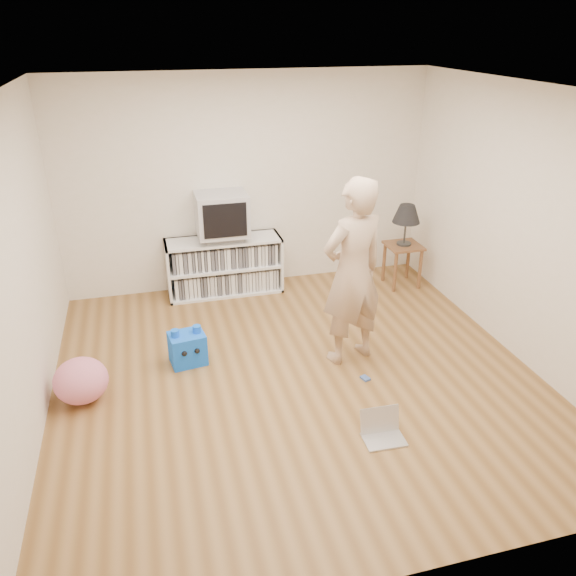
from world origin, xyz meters
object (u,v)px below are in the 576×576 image
(plush_pink, at_px, (81,381))
(plush_blue, at_px, (188,348))
(dvd_deck, at_px, (223,236))
(crt_tv, at_px, (222,214))
(media_unit, at_px, (224,265))
(side_table, at_px, (403,254))
(laptop, at_px, (382,430))
(person, at_px, (353,273))
(table_lamp, at_px, (407,215))

(plush_pink, bearing_deg, plush_blue, 20.87)
(dvd_deck, xyz_separation_m, crt_tv, (0.00, -0.00, 0.29))
(plush_blue, bearing_deg, plush_pink, -167.35)
(plush_blue, bearing_deg, dvd_deck, 59.76)
(media_unit, xyz_separation_m, side_table, (2.22, -0.39, 0.07))
(plush_blue, xyz_separation_m, plush_pink, (-0.97, -0.37, 0.03))
(media_unit, distance_m, dvd_deck, 0.39)
(laptop, bearing_deg, person, 84.64)
(person, bearing_deg, laptop, 66.70)
(laptop, bearing_deg, crt_tv, 106.91)
(media_unit, xyz_separation_m, dvd_deck, (0.00, -0.02, 0.39))
(media_unit, xyz_separation_m, plush_blue, (-0.62, -1.54, -0.18))
(media_unit, relative_size, laptop, 4.10)
(media_unit, xyz_separation_m, laptop, (0.80, -3.05, -0.29))
(plush_blue, bearing_deg, laptop, -55.09)
(person, relative_size, plush_blue, 4.72)
(media_unit, height_order, crt_tv, crt_tv)
(dvd_deck, relative_size, plush_blue, 1.14)
(laptop, xyz_separation_m, plush_pink, (-2.39, 1.14, 0.14))
(table_lamp, distance_m, laptop, 3.14)
(laptop, relative_size, plush_pink, 0.72)
(crt_tv, bearing_deg, dvd_deck, 90.00)
(crt_tv, height_order, plush_blue, crt_tv)
(side_table, bearing_deg, laptop, -117.97)
(table_lamp, height_order, person, person)
(dvd_deck, bearing_deg, person, -62.38)
(person, bearing_deg, media_unit, -78.41)
(side_table, bearing_deg, media_unit, 170.13)
(media_unit, distance_m, plush_blue, 1.67)
(dvd_deck, xyz_separation_m, table_lamp, (2.22, -0.37, 0.21))
(media_unit, distance_m, plush_pink, 2.49)
(crt_tv, height_order, table_lamp, crt_tv)
(media_unit, distance_m, side_table, 2.25)
(person, relative_size, laptop, 5.44)
(crt_tv, relative_size, plush_pink, 1.26)
(dvd_deck, distance_m, plush_pink, 2.53)
(crt_tv, distance_m, plush_blue, 1.85)
(crt_tv, relative_size, table_lamp, 1.17)
(laptop, bearing_deg, dvd_deck, 106.90)
(table_lamp, distance_m, plush_blue, 3.16)
(side_table, bearing_deg, plush_blue, -157.84)
(media_unit, relative_size, plush_blue, 3.56)
(media_unit, xyz_separation_m, crt_tv, (0.00, -0.02, 0.67))
(media_unit, distance_m, person, 2.16)
(laptop, bearing_deg, side_table, 64.15)
(side_table, relative_size, person, 0.30)
(side_table, bearing_deg, dvd_deck, 170.52)
(crt_tv, distance_m, laptop, 3.28)
(laptop, height_order, plush_blue, plush_blue)
(crt_tv, bearing_deg, person, -62.34)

